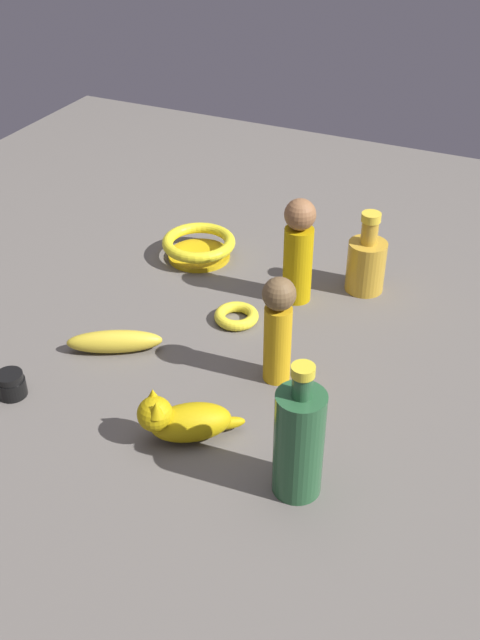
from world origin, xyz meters
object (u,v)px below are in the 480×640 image
person_figure_child (278,327)px  bottle_short (366,262)px  bangle (236,316)px  person_figure_adult (298,250)px  bowl (199,246)px  nail_polish_jar (11,384)px  cat_figurine (182,419)px  bottle_tall (299,441)px  banana (115,342)px

person_figure_child → bottle_short: (0.32, -0.05, -0.04)m
bangle → person_figure_adult: person_figure_adult is taller
bowl → nail_polish_jar: bearing=172.5°
bangle → bowl: bearing=43.6°
cat_figurine → bottle_tall: 0.19m
banana → bottle_tall: bearing=129.7°
person_figure_adult → bowl: bearing=75.8°
bottle_tall → bangle: 0.41m
bangle → bottle_short: bottle_short is taller
cat_figurine → banana: size_ratio=0.86×
bottle_tall → bottle_short: 0.53m
nail_polish_jar → banana: size_ratio=0.29×
bangle → person_figure_adult: size_ratio=0.40×
bottle_short → banana: (-0.37, 0.32, -0.04)m
bowl → bottle_tall: bearing=-140.8°
person_figure_adult → banana: (-0.28, 0.22, -0.08)m
person_figure_adult → banana: size_ratio=1.26×
bottle_short → bottle_tall: bearing=-172.6°
nail_polish_jar → bottle_short: bottle_short is taller
nail_polish_jar → cat_figurine: size_ratio=0.33×
nail_polish_jar → bangle: nail_polish_jar is taller
bottle_tall → bottle_short: size_ratio=1.31×
bottle_tall → nail_polish_jar: bearing=90.7°
cat_figurine → bangle: 0.31m
bottle_tall → person_figure_adult: (0.44, 0.17, 0.02)m
banana → cat_figurine: bearing=117.9°
person_figure_adult → bottle_short: (0.09, -0.11, -0.05)m
bottle_tall → banana: size_ratio=1.30×
nail_polish_jar → bottle_tall: bearing=-89.3°
person_figure_child → person_figure_adult: 0.24m
cat_figurine → bowl: cat_figurine is taller
nail_polish_jar → cat_figurine: 0.29m
person_figure_child → banana: 0.29m
bowl → bangle: 0.24m
bowl → bottle_short: 0.34m
person_figure_child → banana: bearing=100.1°
bowl → bottle_short: size_ratio=0.93×
bowl → bottle_tall: size_ratio=0.71×
nail_polish_jar → person_figure_adult: (0.45, -0.30, 0.08)m
person_figure_adult → bottle_short: 0.14m
cat_figurine → nail_polish_jar: bearing=95.4°
bottle_tall → bowl: bearing=39.2°
cat_figurine → banana: bearing=56.1°
person_figure_child → bottle_tall: (-0.21, -0.12, -0.01)m
person_figure_child → bottle_short: bearing=-8.5°
nail_polish_jar → person_figure_adult: size_ratio=0.23×
bottle_tall → person_figure_child: bearing=29.2°
bottle_short → person_figure_adult: bearing=129.2°
cat_figurine → bangle: size_ratio=1.72×
cat_figurine → banana: cat_figurine is taller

